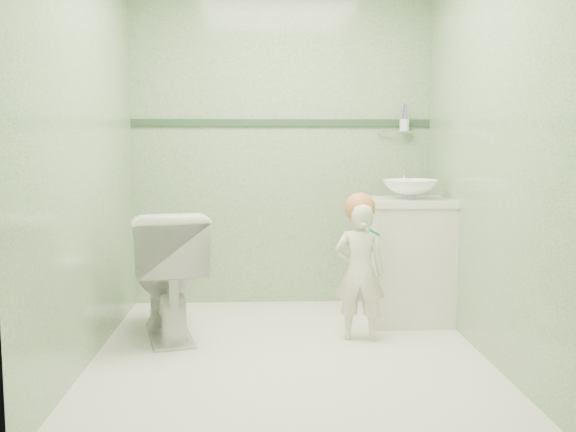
{
  "coord_description": "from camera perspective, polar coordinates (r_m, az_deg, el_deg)",
  "views": [
    {
      "loc": [
        -0.16,
        -3.57,
        1.2
      ],
      "look_at": [
        0.0,
        0.15,
        0.78
      ],
      "focal_mm": 40.39,
      "sensor_mm": 36.0,
      "label": 1
    }
  ],
  "objects": [
    {
      "name": "ground",
      "position": [
        3.77,
        0.1,
        -12.14
      ],
      "size": [
        2.5,
        2.5,
        0.0
      ],
      "primitive_type": "plane",
      "color": "silver",
      "rests_on": "ground"
    },
    {
      "name": "room_shell",
      "position": [
        3.57,
        0.11,
        6.44
      ],
      "size": [
        2.5,
        2.54,
        2.4
      ],
      "color": "#749F71",
      "rests_on": "ground"
    },
    {
      "name": "trim_stripe",
      "position": [
        4.81,
        -0.57,
        8.22
      ],
      "size": [
        2.2,
        0.02,
        0.05
      ],
      "primitive_type": "cube",
      "color": "#2A472F",
      "rests_on": "room_shell"
    },
    {
      "name": "vanity",
      "position": [
        4.45,
        10.57,
        -4.02
      ],
      "size": [
        0.52,
        0.5,
        0.8
      ],
      "primitive_type": "cube",
      "color": "silver",
      "rests_on": "ground"
    },
    {
      "name": "counter",
      "position": [
        4.4,
        10.68,
        1.24
      ],
      "size": [
        0.54,
        0.52,
        0.04
      ],
      "primitive_type": "cube",
      "color": "white",
      "rests_on": "vanity"
    },
    {
      "name": "basin",
      "position": [
        4.39,
        10.7,
        2.33
      ],
      "size": [
        0.37,
        0.37,
        0.13
      ],
      "primitive_type": "imported",
      "color": "white",
      "rests_on": "counter"
    },
    {
      "name": "faucet",
      "position": [
        4.57,
        10.19,
        3.5
      ],
      "size": [
        0.03,
        0.13,
        0.18
      ],
      "color": "silver",
      "rests_on": "counter"
    },
    {
      "name": "cup_holder",
      "position": [
        4.87,
        10.12,
        7.89
      ],
      "size": [
        0.26,
        0.07,
        0.21
      ],
      "color": "silver",
      "rests_on": "room_shell"
    },
    {
      "name": "toilet",
      "position": [
        4.09,
        -10.61,
        -4.98
      ],
      "size": [
        0.62,
        0.86,
        0.8
      ],
      "primitive_type": "imported",
      "rotation": [
        0.0,
        0.0,
        3.38
      ],
      "color": "white",
      "rests_on": "ground"
    },
    {
      "name": "toddler",
      "position": [
        3.97,
        6.33,
        -4.9
      ],
      "size": [
        0.34,
        0.25,
        0.84
      ],
      "primitive_type": "imported",
      "rotation": [
        0.0,
        0.0,
        2.98
      ],
      "color": "beige",
      "rests_on": "ground"
    },
    {
      "name": "hair_cap",
      "position": [
        3.94,
        6.34,
        0.7
      ],
      "size": [
        0.19,
        0.19,
        0.19
      ],
      "primitive_type": "sphere",
      "color": "#B3713B",
      "rests_on": "toddler"
    },
    {
      "name": "teal_toothbrush",
      "position": [
        3.8,
        7.48,
        -1.34
      ],
      "size": [
        0.11,
        0.14,
        0.08
      ],
      "color": "#098B83",
      "rests_on": "toddler"
    }
  ]
}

